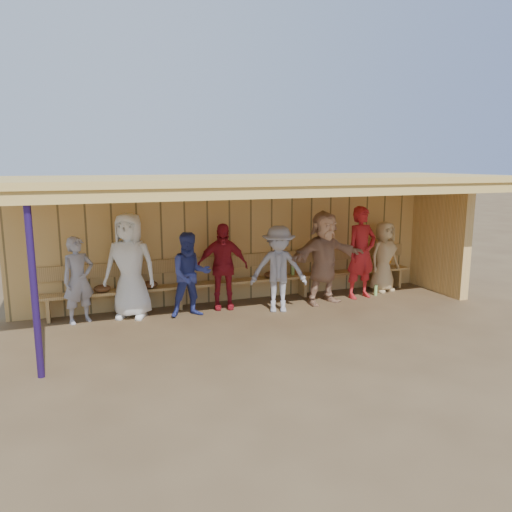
{
  "coord_description": "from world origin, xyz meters",
  "views": [
    {
      "loc": [
        -3.07,
        -8.03,
        2.73
      ],
      "look_at": [
        0.0,
        0.35,
        1.05
      ],
      "focal_mm": 35.0,
      "sensor_mm": 36.0,
      "label": 1
    }
  ],
  "objects": [
    {
      "name": "ground",
      "position": [
        0.0,
        0.0,
        0.0
      ],
      "size": [
        90.0,
        90.0,
        0.0
      ],
      "primitive_type": "plane",
      "color": "brown",
      "rests_on": "ground"
    },
    {
      "name": "player_a",
      "position": [
        -3.07,
        0.8,
        0.75
      ],
      "size": [
        0.64,
        0.54,
        1.5
      ],
      "primitive_type": "imported",
      "rotation": [
        0.0,
        0.0,
        0.39
      ],
      "color": "#9C9AA2",
      "rests_on": "ground"
    },
    {
      "name": "player_b",
      "position": [
        -2.2,
        0.81,
        0.94
      ],
      "size": [
        1.08,
        0.93,
        1.88
      ],
      "primitive_type": "imported",
      "rotation": [
        0.0,
        0.0,
        -0.43
      ],
      "color": "white",
      "rests_on": "ground"
    },
    {
      "name": "player_c",
      "position": [
        -1.19,
        0.5,
        0.76
      ],
      "size": [
        0.74,
        0.58,
        1.52
      ],
      "primitive_type": "imported",
      "rotation": [
        0.0,
        0.0,
        0.01
      ],
      "color": "#343E8F",
      "rests_on": "ground"
    },
    {
      "name": "player_d",
      "position": [
        -0.52,
        0.77,
        0.81
      ],
      "size": [
        1.01,
        0.57,
        1.62
      ],
      "primitive_type": "imported",
      "rotation": [
        0.0,
        0.0,
        -0.19
      ],
      "color": "#A91B25",
      "rests_on": "ground"
    },
    {
      "name": "player_e",
      "position": [
        0.4,
        0.24,
        0.8
      ],
      "size": [
        1.18,
        0.91,
        1.6
      ],
      "primitive_type": "imported",
      "rotation": [
        0.0,
        0.0,
        -0.35
      ],
      "color": "#95939B",
      "rests_on": "ground"
    },
    {
      "name": "player_f",
      "position": [
        1.43,
        0.43,
        0.91
      ],
      "size": [
        1.76,
        0.85,
        1.82
      ],
      "primitive_type": "imported",
      "rotation": [
        0.0,
        0.0,
        0.19
      ],
      "color": "tan",
      "rests_on": "ground"
    },
    {
      "name": "player_g",
      "position": [
        2.34,
        0.54,
        0.93
      ],
      "size": [
        0.74,
        0.54,
        1.87
      ],
      "primitive_type": "imported",
      "rotation": [
        0.0,
        0.0,
        0.14
      ],
      "color": "#AF1C1E",
      "rests_on": "ground"
    },
    {
      "name": "player_h",
      "position": [
        3.07,
        0.81,
        0.75
      ],
      "size": [
        0.82,
        0.62,
        1.51
      ],
      "primitive_type": "imported",
      "rotation": [
        0.0,
        0.0,
        0.21
      ],
      "color": "tan",
      "rests_on": "ground"
    },
    {
      "name": "dugout_structure",
      "position": [
        0.39,
        0.69,
        1.69
      ],
      "size": [
        8.8,
        3.2,
        2.5
      ],
      "color": "#DCAC5E",
      "rests_on": "ground"
    },
    {
      "name": "bench",
      "position": [
        0.0,
        1.12,
        0.53
      ],
      "size": [
        7.6,
        0.34,
        0.93
      ],
      "color": "tan",
      "rests_on": "ground"
    },
    {
      "name": "dugout_equipment",
      "position": [
        -0.56,
        0.99,
        0.49
      ],
      "size": [
        6.07,
        0.62,
        0.8
      ],
      "color": "orange",
      "rests_on": "ground"
    }
  ]
}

